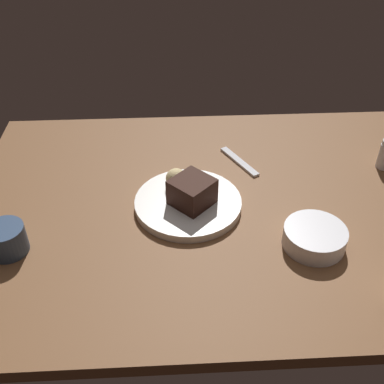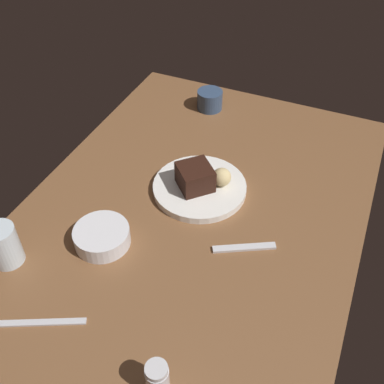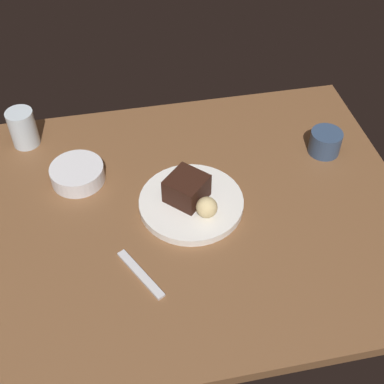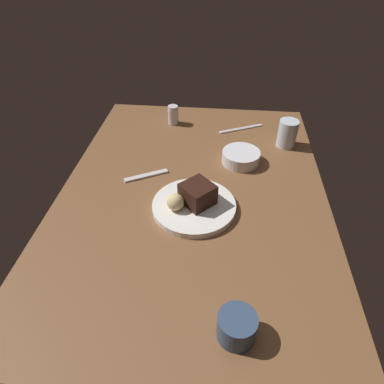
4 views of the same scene
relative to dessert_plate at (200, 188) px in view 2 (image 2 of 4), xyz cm
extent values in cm
cube|color=brown|center=(7.78, 1.16, -2.48)|extent=(120.00, 84.00, 3.00)
cylinder|color=white|center=(0.00, 0.00, 0.00)|extent=(24.93, 24.93, 1.96)
cube|color=black|center=(0.90, -0.96, 4.15)|extent=(11.95, 11.95, 6.34)
sphere|color=#DBC184|center=(-2.58, 5.18, 3.47)|extent=(4.98, 4.98, 4.98)
cylinder|color=silver|center=(52.09, 13.62, 2.32)|extent=(4.38, 4.38, 6.59)
cylinder|color=silver|center=(52.09, 13.62, 6.21)|extent=(4.16, 4.16, 1.20)
cylinder|color=silver|center=(39.06, -31.17, 4.14)|extent=(7.10, 7.10, 10.24)
cylinder|color=silver|center=(26.04, -14.11, 1.17)|extent=(13.28, 13.28, 4.29)
cylinder|color=#334766|center=(-38.16, -12.39, 2.17)|extent=(8.25, 8.25, 6.29)
cube|color=silver|center=(14.42, 17.47, -0.63)|extent=(8.71, 14.06, 0.70)
cube|color=silver|center=(49.85, -14.60, -0.73)|extent=(9.43, 17.76, 0.50)
camera|label=1|loc=(-3.58, -84.27, 69.36)|focal=43.77mm
camera|label=2|loc=(83.31, 33.88, 83.05)|focal=42.96mm
camera|label=3|loc=(15.96, 81.50, 90.31)|focal=48.23mm
camera|label=4|loc=(-74.58, -6.80, 67.57)|focal=31.67mm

